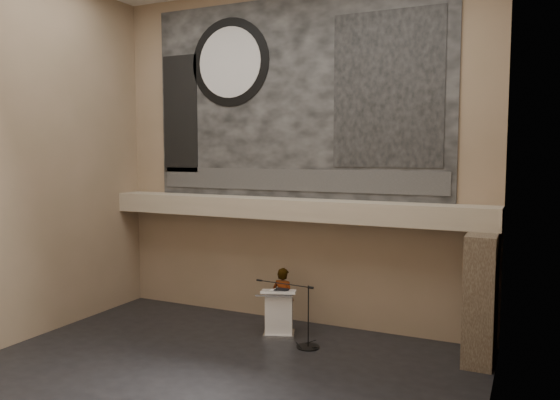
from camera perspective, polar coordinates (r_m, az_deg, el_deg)
The scene contains 20 objects.
floor at distance 11.22m, azimuth -7.34°, elevation -17.88°, with size 10.00×10.00×0.00m, color black.
wall_back at distance 13.87m, azimuth 1.41°, elevation 4.59°, with size 10.00×0.02×8.50m, color #7D694F.
wall_front at distance 7.30m, azimuth -24.90°, elevation 3.63°, with size 10.00×0.02×8.50m, color #7D694F.
wall_left at distance 13.70m, azimuth -25.51°, elevation 4.09°, with size 0.02×8.00×8.50m, color #7D694F.
wall_right at distance 8.71m, azimuth 21.33°, elevation 3.92°, with size 0.02×8.00×8.50m, color #7D694F.
soffit at distance 13.58m, azimuth 0.72°, elevation -0.91°, with size 10.00×0.80×0.50m, color tan.
sprinkler_left at distance 14.30m, azimuth -5.21°, elevation -1.76°, with size 0.04×0.04×0.06m, color #B2893D.
sprinkler_right at distance 12.90m, azimuth 8.34°, elevation -2.54°, with size 0.04×0.04×0.06m, color #B2893D.
banner at distance 13.90m, azimuth 1.38°, elevation 10.58°, with size 8.00×0.05×5.00m, color black.
banner_text_strip at distance 13.82m, azimuth 1.29°, elevation 2.10°, with size 7.76×0.02×0.55m, color #313131.
banner_clock_rim at distance 14.81m, azimuth -5.26°, elevation 14.13°, with size 2.30×2.30×0.02m, color black.
banner_clock_face at distance 14.79m, azimuth -5.30°, elevation 14.14°, with size 1.84×1.84×0.02m, color silver.
banner_building_print at distance 13.09m, azimuth 11.15°, elevation 11.26°, with size 2.60×0.02×3.60m, color black.
banner_brick_print at distance 15.53m, azimuth -10.38°, elevation 8.82°, with size 1.10×0.02×3.20m, color black.
stone_pier at distance 12.25m, azimuth 20.26°, elevation -9.51°, with size 0.60×1.40×2.70m, color #433629.
lectern at distance 13.21m, azimuth -0.10°, elevation -11.71°, with size 0.96×0.82×1.14m.
binder at distance 13.03m, azimuth 0.16°, elevation -9.37°, with size 0.30×0.24×0.04m, color black.
papers at distance 13.07m, azimuth -0.49°, elevation -9.39°, with size 0.20×0.28×0.01m, color white.
speaker_person at distance 13.52m, azimuth 0.32°, elevation -10.32°, with size 0.57×0.37×1.56m, color white.
mic_stand at distance 12.60m, azimuth 2.74°, elevation -14.16°, with size 1.62×0.52×1.41m.
Camera 1 is at (5.60, -8.68, 4.38)m, focal length 35.00 mm.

